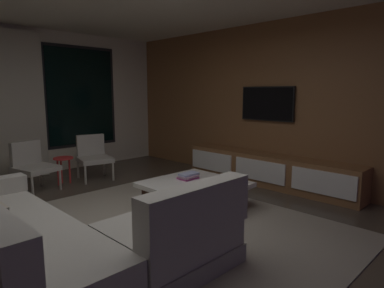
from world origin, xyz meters
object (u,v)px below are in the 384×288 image
(mounted_tv, at_px, (267,104))
(accent_chair_by_curtain, at_px, (32,163))
(coffee_table, at_px, (195,195))
(media_console, at_px, (269,171))
(side_stool, at_px, (63,162))
(book_stack_on_coffee_table, at_px, (188,176))
(sectional_couch, at_px, (59,241))
(accent_chair_near_window, at_px, (93,155))

(mounted_tv, bearing_deg, accent_chair_by_curtain, 143.02)
(coffee_table, xyz_separation_m, media_console, (1.67, -0.09, 0.06))
(side_stool, height_order, media_console, media_console)
(coffee_table, distance_m, accent_chair_by_curtain, 2.70)
(book_stack_on_coffee_table, bearing_deg, media_console, -10.16)
(book_stack_on_coffee_table, bearing_deg, sectional_couch, -166.19)
(book_stack_on_coffee_table, bearing_deg, accent_chair_by_curtain, 119.90)
(coffee_table, bearing_deg, media_console, -3.18)
(side_stool, bearing_deg, book_stack_on_coffee_table, -70.88)
(accent_chair_near_window, height_order, mounted_tv, mounted_tv)
(sectional_couch, distance_m, mounted_tv, 3.98)
(sectional_couch, relative_size, accent_chair_by_curtain, 3.21)
(accent_chair_near_window, height_order, accent_chair_by_curtain, same)
(sectional_couch, xyz_separation_m, mounted_tv, (3.82, 0.41, 1.06))
(coffee_table, bearing_deg, accent_chair_near_window, 93.39)
(mounted_tv, bearing_deg, coffee_table, -176.74)
(accent_chair_near_window, distance_m, media_console, 3.10)
(sectional_couch, xyz_separation_m, book_stack_on_coffee_table, (2.04, 0.50, 0.11))
(mounted_tv, bearing_deg, side_stool, 137.83)
(sectional_couch, height_order, media_console, sectional_couch)
(coffee_table, bearing_deg, side_stool, 106.15)
(accent_chair_by_curtain, distance_m, side_stool, 0.50)
(accent_chair_near_window, xyz_separation_m, mounted_tv, (2.00, -2.31, 0.92))
(coffee_table, relative_size, book_stack_on_coffee_table, 4.05)
(accent_chair_by_curtain, bearing_deg, media_console, -41.00)
(book_stack_on_coffee_table, height_order, mounted_tv, mounted_tv)
(side_stool, bearing_deg, mounted_tv, -42.17)
(coffee_table, relative_size, mounted_tv, 1.17)
(sectional_couch, relative_size, mounted_tv, 2.52)
(sectional_couch, height_order, mounted_tv, mounted_tv)
(accent_chair_near_window, distance_m, mounted_tv, 3.18)
(coffee_table, bearing_deg, accent_chair_by_curtain, 116.53)
(sectional_couch, distance_m, side_stool, 3.00)
(coffee_table, distance_m, side_stool, 2.52)
(book_stack_on_coffee_table, bearing_deg, coffee_table, -110.03)
(media_console, bearing_deg, side_stool, 133.37)
(accent_chair_near_window, bearing_deg, coffee_table, -86.61)
(accent_chair_by_curtain, xyz_separation_m, mounted_tv, (3.05, -2.30, 0.92))
(sectional_couch, distance_m, accent_chair_near_window, 3.28)
(book_stack_on_coffee_table, relative_size, media_console, 0.09)
(coffee_table, bearing_deg, mounted_tv, 3.26)
(accent_chair_by_curtain, height_order, side_stool, accent_chair_by_curtain)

